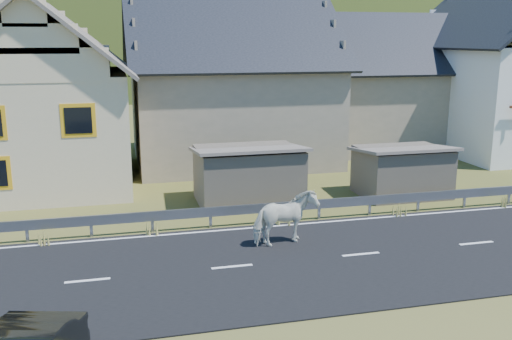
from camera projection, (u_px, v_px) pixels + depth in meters
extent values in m
plane|color=#384213|center=(361.00, 256.00, 17.33)|extent=(160.00, 160.00, 0.00)
cube|color=black|center=(361.00, 255.00, 17.33)|extent=(60.00, 7.00, 0.04)
cube|color=silver|center=(361.00, 254.00, 17.32)|extent=(60.00, 6.60, 0.01)
cube|color=#93969B|center=(319.00, 204.00, 20.68)|extent=(28.00, 0.08, 0.34)
cube|color=#93969B|center=(27.00, 232.00, 18.40)|extent=(0.10, 0.06, 0.70)
cube|color=#93969B|center=(91.00, 227.00, 18.87)|extent=(0.10, 0.06, 0.70)
cube|color=#93969B|center=(152.00, 222.00, 19.34)|extent=(0.10, 0.06, 0.70)
cube|color=#93969B|center=(210.00, 218.00, 19.81)|extent=(0.10, 0.06, 0.70)
cube|color=#93969B|center=(266.00, 214.00, 20.28)|extent=(0.10, 0.06, 0.70)
cube|color=#93969B|center=(319.00, 210.00, 20.75)|extent=(0.10, 0.06, 0.70)
cube|color=#93969B|center=(370.00, 206.00, 21.22)|extent=(0.10, 0.06, 0.70)
cube|color=#93969B|center=(418.00, 202.00, 21.69)|extent=(0.10, 0.06, 0.70)
cube|color=#93969B|center=(464.00, 199.00, 22.16)|extent=(0.10, 0.06, 0.70)
cube|color=#93969B|center=(509.00, 196.00, 22.63)|extent=(0.10, 0.06, 0.70)
cube|color=#6D6152|center=(248.00, 176.00, 22.76)|extent=(4.30, 3.30, 2.40)
cube|color=#6D6152|center=(402.00, 172.00, 23.84)|extent=(3.80, 2.90, 2.20)
cube|color=beige|center=(48.00, 128.00, 25.76)|extent=(7.00, 9.00, 5.00)
cube|color=#F0A919|center=(78.00, 120.00, 21.68)|extent=(1.30, 0.12, 1.30)
cube|color=gray|center=(230.00, 113.00, 30.72)|extent=(10.00, 9.00, 5.00)
cube|color=gray|center=(383.00, 108.00, 35.00)|extent=(9.00, 8.00, 4.60)
cube|color=white|center=(501.00, 99.00, 33.42)|extent=(8.00, 10.00, 6.00)
ellipsoid|color=#243312|center=(152.00, 118.00, 193.20)|extent=(440.00, 280.00, 260.00)
imported|color=silver|center=(285.00, 218.00, 17.99)|extent=(1.42, 2.22, 1.73)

